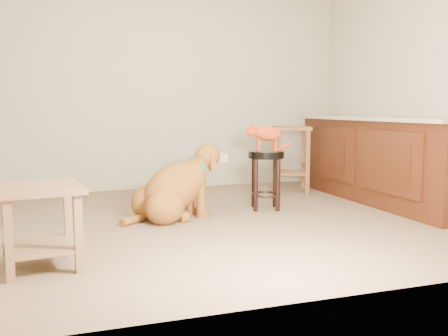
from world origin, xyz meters
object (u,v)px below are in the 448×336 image
object	(u,v)px
side_table	(40,214)
golden_retriever	(175,190)
padded_stool	(266,168)
tabby_kitten	(265,134)
wood_stool	(291,158)

from	to	relation	value
side_table	golden_retriever	bearing A→B (deg)	44.52
padded_stool	side_table	distance (m)	2.48
golden_retriever	tabby_kitten	world-z (taller)	tabby_kitten
wood_stool	golden_retriever	size ratio (longest dim) A/B	0.72
padded_stool	wood_stool	world-z (taller)	wood_stool
tabby_kitten	golden_retriever	bearing A→B (deg)	-154.49
padded_stool	side_table	bearing A→B (deg)	-149.13
golden_retriever	tabby_kitten	xyz separation A→B (m)	(0.97, 0.15, 0.49)
padded_stool	golden_retriever	xyz separation A→B (m)	(-0.98, -0.14, -0.15)
golden_retriever	side_table	bearing A→B (deg)	-153.23
wood_stool	tabby_kitten	world-z (taller)	tabby_kitten
padded_stool	tabby_kitten	xyz separation A→B (m)	(-0.01, 0.00, 0.34)
padded_stool	wood_stool	xyz separation A→B (m)	(0.72, 0.87, -0.00)
wood_stool	tabby_kitten	xyz separation A→B (m)	(-0.73, -0.87, 0.35)
padded_stool	tabby_kitten	bearing A→B (deg)	157.52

